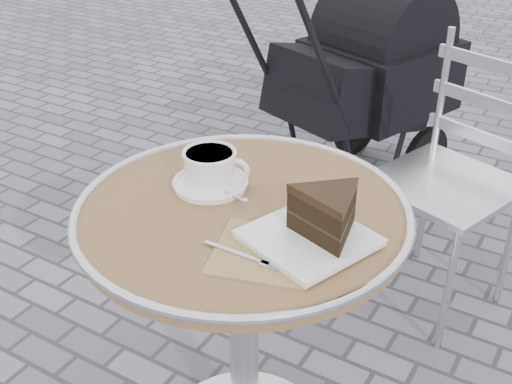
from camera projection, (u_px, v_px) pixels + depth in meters
The scene contains 5 objects.
cafe_table at pixel (243, 271), 1.44m from camera, with size 0.72×0.72×0.74m.
cappuccino_set at pixel (211, 171), 1.42m from camera, with size 0.19×0.16×0.08m.
cake_plate_set at pixel (322, 219), 1.22m from camera, with size 0.34×0.33×0.11m.
bistro_chair at pixel (467, 149), 2.01m from camera, with size 0.50×0.50×0.88m.
baby_stroller at pixel (361, 88), 2.71m from camera, with size 0.74×1.07×1.02m.
Camera 1 is at (0.62, -0.98, 1.44)m, focal length 45.00 mm.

